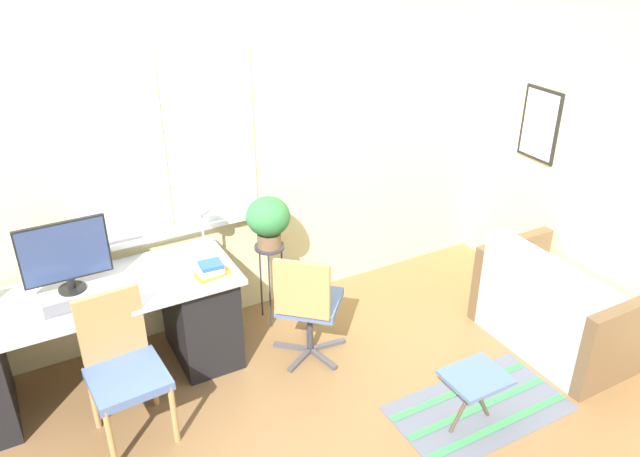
{
  "coord_description": "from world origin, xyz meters",
  "views": [
    {
      "loc": [
        -1.3,
        -3.24,
        2.9
      ],
      "look_at": [
        0.56,
        0.17,
        0.88
      ],
      "focal_mm": 35.0,
      "sensor_mm": 36.0,
      "label": 1
    }
  ],
  "objects": [
    {
      "name": "couch_loveseat",
      "position": [
        1.99,
        -0.78,
        0.29
      ],
      "size": [
        0.71,
        1.11,
        0.8
      ],
      "rotation": [
        0.0,
        0.0,
        1.57
      ],
      "color": "beige",
      "rests_on": "ground_plane"
    },
    {
      "name": "keyboard",
      "position": [
        -1.11,
        0.22,
        0.75
      ],
      "size": [
        0.34,
        0.12,
        0.02
      ],
      "color": "slate",
      "rests_on": "desk"
    },
    {
      "name": "wall_right_with_picture",
      "position": [
        2.48,
        0.0,
        1.35
      ],
      "size": [
        0.08,
        9.0,
        2.7
      ],
      "color": "beige",
      "rests_on": "ground_plane"
    },
    {
      "name": "potted_plant",
      "position": [
        0.3,
        0.49,
        0.88
      ],
      "size": [
        0.32,
        0.32,
        0.39
      ],
      "color": "brown",
      "rests_on": "plant_stand"
    },
    {
      "name": "desk",
      "position": [
        -1.03,
        0.34,
        0.39
      ],
      "size": [
        1.93,
        0.68,
        0.74
      ],
      "color": "#B2B7BC",
      "rests_on": "ground_plane"
    },
    {
      "name": "monitor",
      "position": [
        -1.09,
        0.43,
        0.99
      ],
      "size": [
        0.53,
        0.17,
        0.47
      ],
      "color": "black",
      "rests_on": "desk"
    },
    {
      "name": "wall_back_with_window",
      "position": [
        -0.01,
        0.76,
        1.35
      ],
      "size": [
        9.0,
        0.12,
        2.7
      ],
      "color": "beige",
      "rests_on": "ground_plane"
    },
    {
      "name": "mouse",
      "position": [
        -0.87,
        0.22,
        0.75
      ],
      "size": [
        0.04,
        0.06,
        0.03
      ],
      "color": "silver",
      "rests_on": "desk"
    },
    {
      "name": "desk_lamp",
      "position": [
        -0.18,
        0.51,
        1.02
      ],
      "size": [
        0.13,
        0.13,
        0.37
      ],
      "color": "#ADADB2",
      "rests_on": "desk"
    },
    {
      "name": "ground_plane",
      "position": [
        0.0,
        0.0,
        0.0
      ],
      "size": [
        14.0,
        14.0,
        0.0
      ],
      "primitive_type": "plane",
      "color": "brown"
    },
    {
      "name": "floor_rug_striped",
      "position": [
        1.07,
        -1.06,
        0.0
      ],
      "size": [
        1.14,
        0.64,
        0.01
      ],
      "color": "#565B6B",
      "rests_on": "ground_plane"
    },
    {
      "name": "book_stack",
      "position": [
        -0.26,
        0.17,
        0.78
      ],
      "size": [
        0.24,
        0.16,
        0.09
      ],
      "color": "orange",
      "rests_on": "desk"
    },
    {
      "name": "plant_stand",
      "position": [
        0.3,
        0.49,
        0.56
      ],
      "size": [
        0.23,
        0.23,
        0.66
      ],
      "color": "#333338",
      "rests_on": "ground_plane"
    },
    {
      "name": "office_chair_swivel",
      "position": [
        0.33,
        -0.06,
        0.46
      ],
      "size": [
        0.57,
        0.58,
        0.87
      ],
      "rotation": [
        0.0,
        0.0,
        2.41
      ],
      "color": "#47474C",
      "rests_on": "ground_plane"
    },
    {
      "name": "desk_chair_wooden",
      "position": [
        -0.94,
        -0.14,
        0.49
      ],
      "size": [
        0.46,
        0.46,
        0.91
      ],
      "rotation": [
        0.0,
        0.0,
        0.06
      ],
      "color": "#B2844C",
      "rests_on": "ground_plane"
    },
    {
      "name": "folding_stool",
      "position": [
        0.92,
        -1.13,
        0.35
      ],
      "size": [
        0.37,
        0.31,
        0.39
      ],
      "color": "slate",
      "rests_on": "ground_plane"
    }
  ]
}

